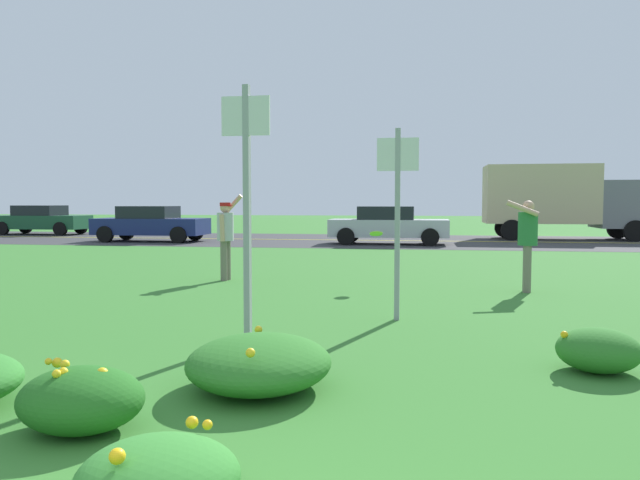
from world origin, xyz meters
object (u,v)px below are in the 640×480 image
object	(u,v)px
sign_post_near_path	(247,189)
car_navy_center_left	(151,223)
car_dark_green_leftmost	(42,220)
box_truck_gray	(561,198)
frisbee_lime	(376,234)
car_silver_center_right	(388,225)
person_thrower_red_cap_gray_shirt	(226,233)
sign_post_by_roadside	(398,205)
person_catcher_green_shirt	(527,237)

from	to	relation	value
sign_post_near_path	car_navy_center_left	size ratio (longest dim) A/B	0.65
car_dark_green_leftmost	box_truck_gray	world-z (taller)	box_truck_gray
frisbee_lime	car_silver_center_right	size ratio (longest dim) A/B	0.06
person_thrower_red_cap_gray_shirt	frisbee_lime	bearing A→B (deg)	-10.10
sign_post_by_roadside	person_catcher_green_shirt	size ratio (longest dim) A/B	1.58
person_thrower_red_cap_gray_shirt	car_dark_green_leftmost	distance (m)	21.51
person_catcher_green_shirt	car_navy_center_left	xyz separation A→B (m)	(-12.83, 12.14, -0.24)
sign_post_by_roadside	frisbee_lime	size ratio (longest dim) A/B	10.24
box_truck_gray	car_dark_green_leftmost	bearing A→B (deg)	180.00
sign_post_near_path	person_thrower_red_cap_gray_shirt	xyz separation A→B (m)	(-2.00, 5.27, -0.78)
car_silver_center_right	person_catcher_green_shirt	bearing A→B (deg)	-75.53
person_thrower_red_cap_gray_shirt	sign_post_by_roadside	bearing A→B (deg)	-45.28
car_silver_center_right	car_navy_center_left	bearing A→B (deg)	180.00
person_thrower_red_cap_gray_shirt	car_silver_center_right	distance (m)	11.77
box_truck_gray	car_navy_center_left	bearing A→B (deg)	-166.03
car_dark_green_leftmost	box_truck_gray	bearing A→B (deg)	-0.00
sign_post_by_roadside	person_thrower_red_cap_gray_shirt	bearing A→B (deg)	134.72
sign_post_by_roadside	car_silver_center_right	bearing A→B (deg)	93.56
person_catcher_green_shirt	box_truck_gray	distance (m)	16.86
sign_post_near_path	person_thrower_red_cap_gray_shirt	distance (m)	5.69
car_dark_green_leftmost	car_silver_center_right	size ratio (longest dim) A/B	1.00
car_silver_center_right	box_truck_gray	bearing A→B (deg)	30.29
sign_post_near_path	car_dark_green_leftmost	world-z (taller)	sign_post_near_path
person_catcher_green_shirt	box_truck_gray	world-z (taller)	box_truck_gray
sign_post_by_roadside	box_truck_gray	bearing A→B (deg)	72.10
person_catcher_green_shirt	frisbee_lime	distance (m)	2.71
person_thrower_red_cap_gray_shirt	car_navy_center_left	bearing A→B (deg)	121.40
sign_post_near_path	car_navy_center_left	distance (m)	19.02
car_silver_center_right	car_dark_green_leftmost	bearing A→B (deg)	166.46
sign_post_by_roadside	frisbee_lime	xyz separation A→B (m)	(-0.52, 3.13, -0.56)
person_catcher_green_shirt	car_silver_center_right	bearing A→B (deg)	104.47
sign_post_by_roadside	frisbee_lime	world-z (taller)	sign_post_by_roadside
sign_post_by_roadside	car_navy_center_left	size ratio (longest dim) A/B	0.58
sign_post_near_path	car_silver_center_right	world-z (taller)	sign_post_near_path
sign_post_by_roadside	person_thrower_red_cap_gray_shirt	distance (m)	5.22
frisbee_lime	car_navy_center_left	bearing A→B (deg)	130.12
sign_post_near_path	person_catcher_green_shirt	bearing A→B (deg)	50.06
car_dark_green_leftmost	car_navy_center_left	bearing A→B (deg)	-28.47
person_catcher_green_shirt	car_silver_center_right	distance (m)	12.54
car_navy_center_left	box_truck_gray	bearing A→B (deg)	13.97
person_thrower_red_cap_gray_shirt	frisbee_lime	xyz separation A→B (m)	(3.13, -0.56, 0.04)
box_truck_gray	sign_post_by_roadside	bearing A→B (deg)	-107.90
car_navy_center_left	sign_post_near_path	bearing A→B (deg)	-61.72
sign_post_by_roadside	car_dark_green_leftmost	distance (m)	26.71
person_catcher_green_shirt	car_dark_green_leftmost	size ratio (longest dim) A/B	0.37
sign_post_near_path	sign_post_by_roadside	distance (m)	2.29
person_catcher_green_shirt	frisbee_lime	size ratio (longest dim) A/B	6.49
person_catcher_green_shirt	sign_post_by_roadside	bearing A→B (deg)	-126.12
person_thrower_red_cap_gray_shirt	box_truck_gray	distance (m)	18.54
person_catcher_green_shirt	car_dark_green_leftmost	world-z (taller)	person_catcher_green_shirt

